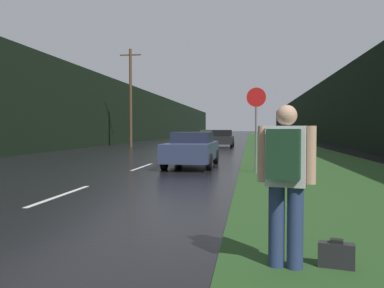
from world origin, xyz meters
The scene contains 15 objects.
grass_verge centered at (6.87, 40.00, 0.01)m, with size 6.00×240.00×0.02m, color #26471E.
lane_stripe_b centered at (0.00, 7.29, 0.00)m, with size 0.12×3.00×0.01m, color silver.
lane_stripe_c centered at (0.00, 14.29, 0.00)m, with size 0.12×3.00×0.01m, color silver.
lane_stripe_d centered at (0.00, 21.29, 0.00)m, with size 0.12×3.00×0.01m, color silver.
lane_stripe_e centered at (0.00, 28.29, 0.00)m, with size 0.12×3.00×0.01m, color silver.
lane_stripe_f centered at (0.00, 35.29, 0.00)m, with size 0.12×3.00×0.01m, color silver.
treeline_far_side centered at (-9.87, 50.00, 3.21)m, with size 2.00×140.00×6.41m, color black.
treeline_near_side centered at (12.87, 50.00, 3.32)m, with size 2.00×140.00×6.64m, color black.
utility_pole_far centered at (-5.69, 31.76, 4.23)m, with size 1.80×0.24×8.20m.
stop_sign centered at (4.44, 12.62, 1.76)m, with size 0.66×0.07×2.91m.
hitchhiker_with_backpack centered at (4.61, 3.02, 1.01)m, with size 0.60×0.49×1.76m.
suitcase centered at (5.15, 3.12, 0.15)m, with size 0.40×0.22×0.33m.
car_passing_near centered at (1.93, 14.85, 0.71)m, with size 1.87×4.79×1.38m.
car_passing_far centered at (1.93, 32.59, 0.72)m, with size 1.91×4.73×1.44m.
car_oncoming centered at (-1.93, 56.17, 0.70)m, with size 1.91×4.54×1.40m.
Camera 1 is at (4.23, -1.35, 1.50)m, focal length 38.00 mm.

